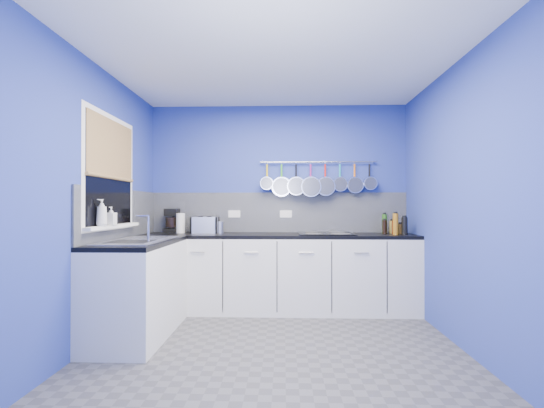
# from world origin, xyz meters

# --- Properties ---
(floor) EXTENTS (3.20, 3.00, 0.02)m
(floor) POSITION_xyz_m (0.00, 0.00, -0.01)
(floor) COLOR #47474C
(floor) RESTS_ON ground
(ceiling) EXTENTS (3.20, 3.00, 0.02)m
(ceiling) POSITION_xyz_m (0.00, 0.00, 2.51)
(ceiling) COLOR white
(ceiling) RESTS_ON ground
(wall_back) EXTENTS (3.20, 0.02, 2.50)m
(wall_back) POSITION_xyz_m (0.00, 1.51, 1.25)
(wall_back) COLOR #293A95
(wall_back) RESTS_ON ground
(wall_front) EXTENTS (3.20, 0.02, 2.50)m
(wall_front) POSITION_xyz_m (0.00, -1.51, 1.25)
(wall_front) COLOR #293A95
(wall_front) RESTS_ON ground
(wall_left) EXTENTS (0.02, 3.00, 2.50)m
(wall_left) POSITION_xyz_m (-1.61, 0.00, 1.25)
(wall_left) COLOR #293A95
(wall_left) RESTS_ON ground
(wall_right) EXTENTS (0.02, 3.00, 2.50)m
(wall_right) POSITION_xyz_m (1.61, 0.00, 1.25)
(wall_right) COLOR #293A95
(wall_right) RESTS_ON ground
(backsplash_back) EXTENTS (3.20, 0.02, 0.50)m
(backsplash_back) POSITION_xyz_m (0.00, 1.49, 1.15)
(backsplash_back) COLOR gray
(backsplash_back) RESTS_ON wall_back
(backsplash_left) EXTENTS (0.02, 1.80, 0.50)m
(backsplash_left) POSITION_xyz_m (-1.59, 0.60, 1.15)
(backsplash_left) COLOR gray
(backsplash_left) RESTS_ON wall_left
(cabinet_run_back) EXTENTS (3.20, 0.60, 0.86)m
(cabinet_run_back) POSITION_xyz_m (0.00, 1.20, 0.43)
(cabinet_run_back) COLOR silver
(cabinet_run_back) RESTS_ON ground
(worktop_back) EXTENTS (3.20, 0.60, 0.04)m
(worktop_back) POSITION_xyz_m (0.00, 1.20, 0.88)
(worktop_back) COLOR black
(worktop_back) RESTS_ON cabinet_run_back
(cabinet_run_left) EXTENTS (0.60, 1.20, 0.86)m
(cabinet_run_left) POSITION_xyz_m (-1.30, 0.30, 0.43)
(cabinet_run_left) COLOR silver
(cabinet_run_left) RESTS_ON ground
(worktop_left) EXTENTS (0.60, 1.20, 0.04)m
(worktop_left) POSITION_xyz_m (-1.30, 0.30, 0.88)
(worktop_left) COLOR black
(worktop_left) RESTS_ON cabinet_run_left
(window_frame) EXTENTS (0.01, 1.00, 1.10)m
(window_frame) POSITION_xyz_m (-1.58, 0.30, 1.55)
(window_frame) COLOR white
(window_frame) RESTS_ON wall_left
(window_glass) EXTENTS (0.01, 0.90, 1.00)m
(window_glass) POSITION_xyz_m (-1.57, 0.30, 1.55)
(window_glass) COLOR black
(window_glass) RESTS_ON wall_left
(bamboo_blind) EXTENTS (0.01, 0.90, 0.55)m
(bamboo_blind) POSITION_xyz_m (-1.56, 0.30, 1.77)
(bamboo_blind) COLOR #AD834C
(bamboo_blind) RESTS_ON wall_left
(window_sill) EXTENTS (0.10, 0.98, 0.03)m
(window_sill) POSITION_xyz_m (-1.55, 0.30, 1.04)
(window_sill) COLOR white
(window_sill) RESTS_ON wall_left
(sink_unit) EXTENTS (0.50, 0.95, 0.01)m
(sink_unit) POSITION_xyz_m (-1.30, 0.30, 0.90)
(sink_unit) COLOR silver
(sink_unit) RESTS_ON worktop_left
(mixer_tap) EXTENTS (0.12, 0.08, 0.26)m
(mixer_tap) POSITION_xyz_m (-1.14, 0.12, 1.03)
(mixer_tap) COLOR silver
(mixer_tap) RESTS_ON worktop_left
(socket_left) EXTENTS (0.15, 0.01, 0.09)m
(socket_left) POSITION_xyz_m (-0.55, 1.48, 1.13)
(socket_left) COLOR white
(socket_left) RESTS_ON backsplash_back
(socket_right) EXTENTS (0.15, 0.01, 0.09)m
(socket_right) POSITION_xyz_m (0.10, 1.48, 1.13)
(socket_right) COLOR white
(socket_right) RESTS_ON backsplash_back
(pot_rail) EXTENTS (1.45, 0.02, 0.02)m
(pot_rail) POSITION_xyz_m (0.50, 1.45, 1.78)
(pot_rail) COLOR silver
(pot_rail) RESTS_ON wall_back
(soap_bottle_a) EXTENTS (0.12, 0.12, 0.24)m
(soap_bottle_a) POSITION_xyz_m (-1.53, 0.05, 1.17)
(soap_bottle_a) COLOR white
(soap_bottle_a) RESTS_ON window_sill
(soap_bottle_b) EXTENTS (0.08, 0.08, 0.17)m
(soap_bottle_b) POSITION_xyz_m (-1.53, 0.22, 1.14)
(soap_bottle_b) COLOR white
(soap_bottle_b) RESTS_ON window_sill
(paper_towel) EXTENTS (0.13, 0.13, 0.24)m
(paper_towel) POSITION_xyz_m (-1.18, 1.29, 1.02)
(paper_towel) COLOR white
(paper_towel) RESTS_ON worktop_back
(coffee_maker) EXTENTS (0.17, 0.19, 0.30)m
(coffee_maker) POSITION_xyz_m (-1.31, 1.34, 1.05)
(coffee_maker) COLOR black
(coffee_maker) RESTS_ON worktop_back
(toaster) EXTENTS (0.33, 0.22, 0.20)m
(toaster) POSITION_xyz_m (-0.89, 1.30, 1.00)
(toaster) COLOR silver
(toaster) RESTS_ON worktop_back
(canister) EXTENTS (0.12, 0.12, 0.14)m
(canister) POSITION_xyz_m (-0.70, 1.30, 0.97)
(canister) COLOR silver
(canister) RESTS_ON worktop_back
(hob) EXTENTS (0.64, 0.56, 0.01)m
(hob) POSITION_xyz_m (0.57, 1.22, 0.91)
(hob) COLOR black
(hob) RESTS_ON worktop_back
(pan_0) EXTENTS (0.16, 0.13, 0.35)m
(pan_0) POSITION_xyz_m (-0.13, 1.44, 1.60)
(pan_0) COLOR silver
(pan_0) RESTS_ON pot_rail
(pan_1) EXTENTS (0.24, 0.06, 0.43)m
(pan_1) POSITION_xyz_m (0.05, 1.44, 1.57)
(pan_1) COLOR silver
(pan_1) RESTS_ON pot_rail
(pan_2) EXTENTS (0.23, 0.11, 0.42)m
(pan_2) POSITION_xyz_m (0.23, 1.44, 1.57)
(pan_2) COLOR silver
(pan_2) RESTS_ON pot_rail
(pan_3) EXTENTS (0.25, 0.12, 0.44)m
(pan_3) POSITION_xyz_m (0.41, 1.44, 1.56)
(pan_3) COLOR silver
(pan_3) RESTS_ON pot_rail
(pan_4) EXTENTS (0.24, 0.10, 0.43)m
(pan_4) POSITION_xyz_m (0.59, 1.44, 1.57)
(pan_4) COLOR silver
(pan_4) RESTS_ON pot_rail
(pan_5) EXTENTS (0.18, 0.07, 0.37)m
(pan_5) POSITION_xyz_m (0.77, 1.44, 1.59)
(pan_5) COLOR silver
(pan_5) RESTS_ON pot_rail
(pan_6) EXTENTS (0.20, 0.08, 0.39)m
(pan_6) POSITION_xyz_m (0.95, 1.44, 1.58)
(pan_6) COLOR silver
(pan_6) RESTS_ON pot_rail
(pan_7) EXTENTS (0.17, 0.09, 0.36)m
(pan_7) POSITION_xyz_m (1.14, 1.44, 1.60)
(pan_7) COLOR silver
(pan_7) RESTS_ON pot_rail
(condiment_0) EXTENTS (0.06, 0.06, 0.10)m
(condiment_0) POSITION_xyz_m (1.43, 1.31, 0.95)
(condiment_0) COLOR brown
(condiment_0) RESTS_ON worktop_back
(condiment_1) EXTENTS (0.06, 0.06, 0.15)m
(condiment_1) POSITION_xyz_m (1.38, 1.33, 0.98)
(condiment_1) COLOR olive
(condiment_1) RESTS_ON worktop_back
(condiment_2) EXTENTS (0.06, 0.06, 0.23)m
(condiment_2) POSITION_xyz_m (1.29, 1.32, 1.01)
(condiment_2) COLOR #265919
(condiment_2) RESTS_ON worktop_back
(condiment_3) EXTENTS (0.05, 0.05, 0.12)m
(condiment_3) POSITION_xyz_m (1.45, 1.22, 0.96)
(condiment_3) COLOR brown
(condiment_3) RESTS_ON worktop_back
(condiment_4) EXTENTS (0.06, 0.06, 0.16)m
(condiment_4) POSITION_xyz_m (1.37, 1.21, 0.98)
(condiment_4) COLOR #4C190C
(condiment_4) RESTS_ON worktop_back
(condiment_5) EXTENTS (0.05, 0.05, 0.16)m
(condiment_5) POSITION_xyz_m (1.26, 1.23, 0.98)
(condiment_5) COLOR black
(condiment_5) RESTS_ON worktop_back
(condiment_6) EXTENTS (0.07, 0.07, 0.20)m
(condiment_6) POSITION_xyz_m (1.45, 1.10, 1.00)
(condiment_6) COLOR black
(condiment_6) RESTS_ON worktop_back
(condiment_7) EXTENTS (0.06, 0.06, 0.24)m
(condiment_7) POSITION_xyz_m (1.35, 1.11, 1.02)
(condiment_7) COLOR #8C5914
(condiment_7) RESTS_ON worktop_back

